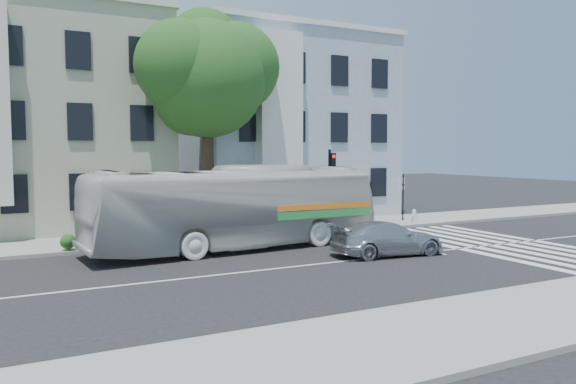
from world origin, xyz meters
TOP-DOWN VIEW (x-y plane):
  - ground at (0.00, 0.00)m, footprint 120.00×120.00m
  - sidewalk_far at (0.00, 8.00)m, footprint 80.00×4.00m
  - sidewalk_near at (0.00, -8.00)m, footprint 80.00×4.00m
  - building_left at (-7.00, 15.00)m, footprint 12.00×10.00m
  - building_right at (7.00, 15.00)m, footprint 12.00×10.00m
  - street_tree at (0.06, 8.74)m, footprint 7.30×5.90m
  - bus at (-0.27, 4.30)m, footprint 3.83×12.67m
  - sedan at (4.44, 0.27)m, footprint 2.34×4.73m
  - hedge at (-2.39, 6.30)m, footprint 8.19×3.99m
  - traffic_signal at (5.46, 6.12)m, footprint 0.44×0.53m
  - fire_hydrant at (11.12, 6.58)m, footprint 0.43×0.26m
  - far_sign_pole at (11.29, 7.79)m, footprint 0.46×0.22m

SIDE VIEW (x-z plane):
  - ground at x=0.00m, z-range 0.00..0.00m
  - sidewalk_far at x=0.00m, z-range 0.00..0.15m
  - sidewalk_near at x=0.00m, z-range 0.00..0.15m
  - hedge at x=-2.39m, z-range 0.15..0.85m
  - fire_hydrant at x=11.12m, z-range 0.16..0.90m
  - sedan at x=4.44m, z-range 0.00..1.32m
  - bus at x=-0.27m, z-range 0.00..3.48m
  - far_sign_pole at x=11.29m, z-range 0.49..3.10m
  - traffic_signal at x=5.46m, z-range 0.61..4.76m
  - building_left at x=-7.00m, z-range 0.00..11.00m
  - building_right at x=7.00m, z-range 0.00..11.00m
  - street_tree at x=0.06m, z-range 2.28..13.38m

